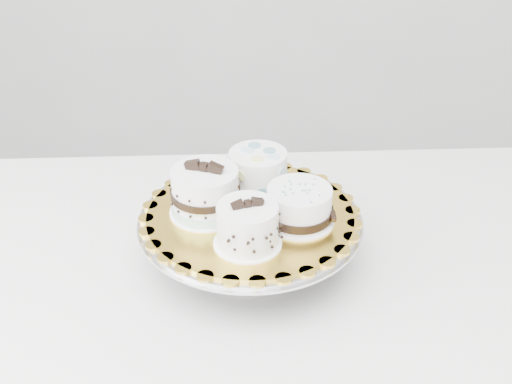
# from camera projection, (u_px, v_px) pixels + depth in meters

# --- Properties ---
(table) EXTENTS (1.46, 1.12, 0.75)m
(table) POSITION_uv_depth(u_px,v_px,m) (232.00, 315.00, 1.07)
(table) COLOR white
(table) RESTS_ON floor
(cake_stand) EXTENTS (0.36, 0.36, 0.10)m
(cake_stand) POSITION_uv_depth(u_px,v_px,m) (250.00, 232.00, 1.04)
(cake_stand) COLOR gray
(cake_stand) RESTS_ON table
(cake_board) EXTENTS (0.34, 0.34, 0.00)m
(cake_board) POSITION_uv_depth(u_px,v_px,m) (250.00, 215.00, 1.02)
(cake_board) COLOR gold
(cake_board) RESTS_ON cake_stand
(cake_swirl) EXTENTS (0.12, 0.12, 0.08)m
(cake_swirl) POSITION_uv_depth(u_px,v_px,m) (248.00, 226.00, 0.94)
(cake_swirl) COLOR white
(cake_swirl) RESTS_ON cake_board
(cake_banded) EXTENTS (0.12, 0.12, 0.10)m
(cake_banded) POSITION_uv_depth(u_px,v_px,m) (205.00, 193.00, 1.01)
(cake_banded) COLOR white
(cake_banded) RESTS_ON cake_board
(cake_dots) EXTENTS (0.12, 0.12, 0.07)m
(cake_dots) POSITION_uv_depth(u_px,v_px,m) (258.00, 171.00, 1.06)
(cake_dots) COLOR white
(cake_dots) RESTS_ON cake_board
(cake_ribbon) EXTENTS (0.12, 0.12, 0.06)m
(cake_ribbon) POSITION_uv_depth(u_px,v_px,m) (300.00, 206.00, 0.99)
(cake_ribbon) COLOR white
(cake_ribbon) RESTS_ON cake_board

